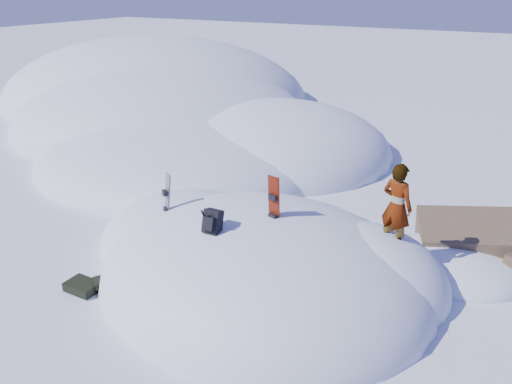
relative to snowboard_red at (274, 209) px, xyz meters
The scene contains 9 objects.
ground 1.67m from the snowboard_red, 160.02° to the right, with size 120.00×120.00×0.00m, color white.
snow_mound 1.70m from the snowboard_red, 157.24° to the left, with size 8.00×6.00×3.00m.
snow_ridge 14.54m from the snowboard_red, 137.46° to the left, with size 21.50×18.50×6.40m.
rock_outcrop 4.85m from the snowboard_red, 39.91° to the left, with size 4.68×4.41×1.68m.
snowboard_red is the anchor object (origin of this frame).
snowboard_dark 2.55m from the snowboard_red, behind, with size 0.30×0.28×1.33m.
backpack 1.24m from the snowboard_red, 128.44° to the right, with size 0.33×0.40×0.53m.
gear_pile 4.05m from the snowboard_red, 145.31° to the right, with size 0.84×0.63×0.23m.
person 2.33m from the snowboard_red, 26.11° to the left, with size 0.63×0.41×1.72m, color slate.
Camera 1 is at (4.24, -7.65, 5.69)m, focal length 35.00 mm.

